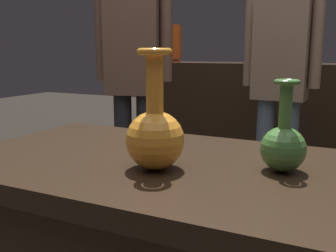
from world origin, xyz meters
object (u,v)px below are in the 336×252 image
(vase_centerpiece, at_px, (155,133))
(vase_tall_behind, at_px, (283,144))
(visitor_center_back, at_px, (280,75))
(visitor_near_left, at_px, (134,67))
(shelf_vase_far_left, at_px, (176,44))

(vase_centerpiece, distance_m, vase_tall_behind, 0.30)
(visitor_center_back, height_order, visitor_near_left, visitor_near_left)
(shelf_vase_far_left, xyz_separation_m, visitor_center_back, (1.03, -0.71, -0.21))
(shelf_vase_far_left, relative_size, visitor_center_back, 0.20)
(vase_centerpiece, relative_size, visitor_center_back, 0.18)
(visitor_near_left, bearing_deg, visitor_center_back, -165.99)
(vase_centerpiece, relative_size, shelf_vase_far_left, 0.90)
(vase_centerpiece, xyz_separation_m, visitor_center_back, (0.02, 1.64, 0.05))
(vase_tall_behind, xyz_separation_m, shelf_vase_far_left, (-1.29, 2.24, 0.28))
(shelf_vase_far_left, bearing_deg, vase_tall_behind, -60.05)
(visitor_center_back, distance_m, visitor_near_left, 0.90)
(visitor_center_back, bearing_deg, shelf_vase_far_left, -30.79)
(vase_centerpiece, relative_size, vase_tall_behind, 1.32)
(vase_tall_behind, height_order, shelf_vase_far_left, shelf_vase_far_left)
(vase_tall_behind, relative_size, visitor_center_back, 0.14)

